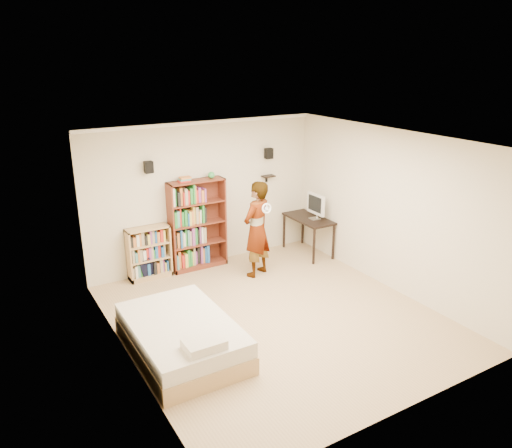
{
  "coord_description": "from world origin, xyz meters",
  "views": [
    {
      "loc": [
        -3.71,
        -5.66,
        3.82
      ],
      "look_at": [
        -0.0,
        0.6,
        1.33
      ],
      "focal_mm": 35.0,
      "sensor_mm": 36.0,
      "label": 1
    }
  ],
  "objects_px": {
    "tall_bookshelf": "(198,225)",
    "person": "(257,229)",
    "daybed": "(182,333)",
    "low_bookshelf": "(149,253)",
    "computer_desk": "(308,235)"
  },
  "relations": [
    {
      "from": "tall_bookshelf",
      "to": "computer_desk",
      "type": "xyz_separation_m",
      "value": [
        2.17,
        -0.49,
        -0.46
      ]
    },
    {
      "from": "low_bookshelf",
      "to": "computer_desk",
      "type": "bearing_deg",
      "value": -9.05
    },
    {
      "from": "low_bookshelf",
      "to": "computer_desk",
      "type": "relative_size",
      "value": 0.86
    },
    {
      "from": "tall_bookshelf",
      "to": "daybed",
      "type": "xyz_separation_m",
      "value": [
        -1.38,
        -2.49,
        -0.55
      ]
    },
    {
      "from": "tall_bookshelf",
      "to": "person",
      "type": "bearing_deg",
      "value": -47.8
    },
    {
      "from": "tall_bookshelf",
      "to": "person",
      "type": "xyz_separation_m",
      "value": [
        0.77,
        -0.85,
        0.03
      ]
    },
    {
      "from": "daybed",
      "to": "person",
      "type": "bearing_deg",
      "value": 37.46
    },
    {
      "from": "low_bookshelf",
      "to": "person",
      "type": "distance_m",
      "value": 1.96
    },
    {
      "from": "person",
      "to": "computer_desk",
      "type": "bearing_deg",
      "value": 170.19
    },
    {
      "from": "tall_bookshelf",
      "to": "low_bookshelf",
      "type": "relative_size",
      "value": 1.77
    },
    {
      "from": "low_bookshelf",
      "to": "computer_desk",
      "type": "xyz_separation_m",
      "value": [
        3.12,
        -0.5,
        -0.1
      ]
    },
    {
      "from": "person",
      "to": "low_bookshelf",
      "type": "bearing_deg",
      "value": -50.72
    },
    {
      "from": "tall_bookshelf",
      "to": "computer_desk",
      "type": "relative_size",
      "value": 1.52
    },
    {
      "from": "tall_bookshelf",
      "to": "person",
      "type": "height_order",
      "value": "person"
    },
    {
      "from": "tall_bookshelf",
      "to": "computer_desk",
      "type": "distance_m",
      "value": 2.28
    }
  ]
}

